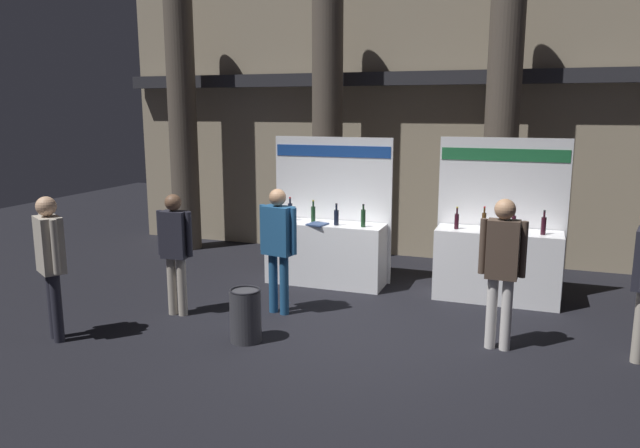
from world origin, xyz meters
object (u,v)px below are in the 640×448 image
object	(u,v)px
visitor_4	(175,245)
visitor_5	(50,255)
trash_bin	(245,315)
exhibitor_booth_0	(327,247)
exhibitor_booth_1	(497,259)
visitor_1	(278,239)
visitor_2	(502,261)

from	to	relation	value
visitor_4	visitor_5	world-z (taller)	visitor_5
trash_bin	visitor_5	size ratio (longest dim) A/B	0.37
exhibitor_booth_0	exhibitor_booth_1	bearing A→B (deg)	0.98
exhibitor_booth_0	visitor_1	xyz separation A→B (m)	(-0.15, -1.58, 0.44)
exhibitor_booth_0	visitor_1	distance (m)	1.65
visitor_2	visitor_5	bearing A→B (deg)	-161.00
visitor_1	visitor_2	size ratio (longest dim) A/B	0.97
trash_bin	visitor_2	distance (m)	3.08
trash_bin	visitor_2	bearing A→B (deg)	15.13
exhibitor_booth_0	visitor_1	world-z (taller)	exhibitor_booth_0
visitor_2	visitor_4	xyz separation A→B (m)	(-4.19, -0.25, -0.08)
visitor_1	visitor_5	world-z (taller)	visitor_5
visitor_5	exhibitor_booth_1	bearing A→B (deg)	66.55
exhibitor_booth_0	visitor_5	size ratio (longest dim) A/B	1.32
exhibitor_booth_1	visitor_4	bearing A→B (deg)	-152.00
visitor_5	visitor_4	bearing A→B (deg)	86.91
exhibitor_booth_1	visitor_4	distance (m)	4.60
visitor_1	visitor_2	xyz separation A→B (m)	(2.91, -0.28, 0.02)
exhibitor_booth_1	visitor_5	bearing A→B (deg)	-145.23
visitor_4	visitor_5	size ratio (longest dim) A/B	0.94
trash_bin	visitor_2	world-z (taller)	visitor_2
exhibitor_booth_0	trash_bin	bearing A→B (deg)	-92.65
exhibitor_booth_0	visitor_2	world-z (taller)	exhibitor_booth_0
trash_bin	visitor_4	size ratio (longest dim) A/B	0.39
trash_bin	exhibitor_booth_1	bearing A→B (deg)	44.35
visitor_1	trash_bin	bearing A→B (deg)	-76.96
trash_bin	visitor_4	xyz separation A→B (m)	(-1.30, 0.53, 0.65)
visitor_4	visitor_5	xyz separation A→B (m)	(-0.89, -1.27, 0.09)
trash_bin	visitor_4	distance (m)	1.55
visitor_1	exhibitor_booth_1	bearing A→B (deg)	42.23
visitor_5	trash_bin	bearing A→B (deg)	50.47
visitor_4	visitor_1	bearing A→B (deg)	18.77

